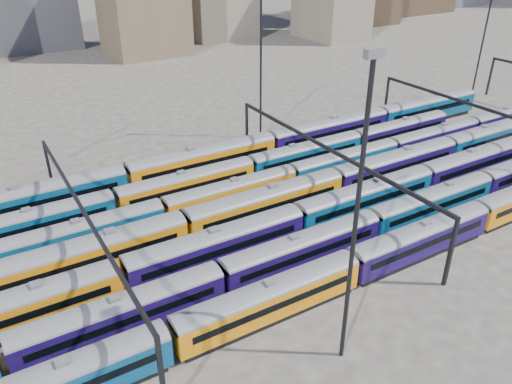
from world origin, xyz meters
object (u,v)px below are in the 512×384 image
mast_2 (357,213)px  rake_1 (221,276)px  rake_2 (217,243)px  rake_0 (352,264)px

mast_2 → rake_1: bearing=113.5°
mast_2 → rake_2: bearing=100.1°
rake_0 → mast_2: (-6.86, -7.00, 11.48)m
rake_1 → rake_2: rake_2 is taller
rake_1 → rake_2: 5.47m
rake_1 → mast_2: size_ratio=4.52×
rake_0 → mast_2: 15.09m
rake_0 → mast_2: mast_2 is taller
rake_0 → rake_2: bearing=134.7°
rake_1 → mast_2: 17.41m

